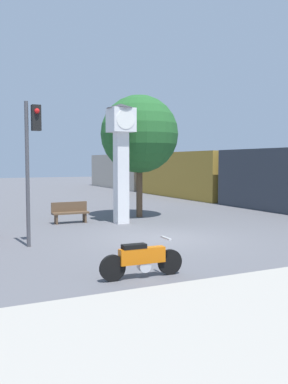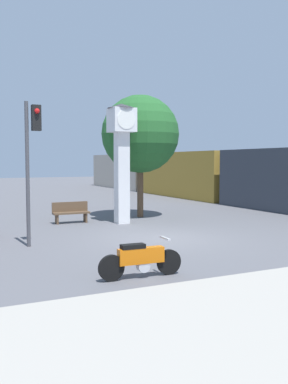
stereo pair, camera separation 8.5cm
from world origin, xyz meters
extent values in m
plane|color=#56565B|center=(0.00, 0.00, 0.00)|extent=(120.00, 120.00, 0.00)
cylinder|color=black|center=(-2.05, -4.32, 0.30)|extent=(0.61, 0.12, 0.60)
cylinder|color=black|center=(-3.49, -4.27, 0.30)|extent=(0.61, 0.12, 0.60)
cube|color=orange|center=(-2.77, -4.30, 0.52)|extent=(1.11, 0.26, 0.36)
cube|color=black|center=(-2.97, -4.29, 0.75)|extent=(0.57, 0.25, 0.10)
cylinder|color=silver|center=(-2.72, -4.30, 0.27)|extent=(0.29, 0.21, 0.28)
cube|color=silver|center=(-2.15, -4.32, 0.88)|extent=(0.08, 0.44, 0.04)
cube|color=white|center=(0.23, 4.01, 1.97)|extent=(0.54, 0.54, 3.95)
cube|color=white|center=(0.23, 4.01, 4.46)|extent=(1.02, 1.02, 1.02)
cylinder|color=white|center=(0.23, 3.49, 4.46)|extent=(0.82, 0.02, 0.82)
cone|color=#333338|center=(0.23, 4.01, 5.07)|extent=(1.22, 1.22, 0.20)
cube|color=olive|center=(10.31, 15.25, 1.70)|extent=(2.80, 11.46, 3.40)
cube|color=#ADA393|center=(10.31, 27.32, 1.70)|extent=(2.80, 11.46, 3.40)
cylinder|color=#47474C|center=(-4.41, 0.56, 2.28)|extent=(0.12, 0.12, 4.56)
cube|color=black|center=(-4.11, 0.56, 4.06)|extent=(0.28, 0.24, 0.80)
sphere|color=red|center=(-4.11, 0.41, 4.26)|extent=(0.16, 0.16, 0.16)
cylinder|color=brown|center=(1.85, 5.58, 1.26)|extent=(0.30, 0.30, 2.51)
sphere|color=#235B28|center=(1.85, 5.58, 4.00)|extent=(3.72, 3.72, 3.72)
cube|color=brown|center=(-1.76, 4.99, 0.45)|extent=(1.60, 0.44, 0.08)
cube|color=brown|center=(-1.76, 5.18, 0.70)|extent=(1.60, 0.06, 0.44)
cube|color=brown|center=(-2.40, 4.99, 0.21)|extent=(0.08, 0.35, 0.41)
cube|color=brown|center=(-1.12, 4.99, 0.21)|extent=(0.08, 0.35, 0.41)
camera|label=1|loc=(-7.00, -13.06, 2.69)|focal=40.00mm
camera|label=2|loc=(-6.92, -13.10, 2.69)|focal=40.00mm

